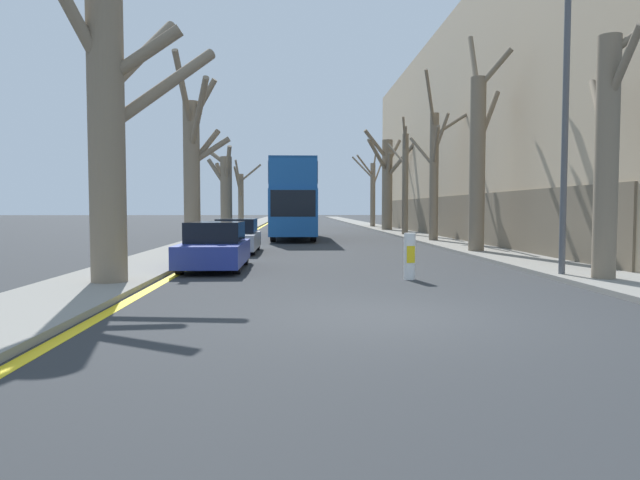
% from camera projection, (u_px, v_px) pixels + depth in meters
% --- Properties ---
extents(ground_plane, '(300.00, 300.00, 0.00)m').
position_uv_depth(ground_plane, '(387.00, 316.00, 9.48)').
color(ground_plane, '#2B2D30').
extents(sidewalk_left, '(2.43, 120.00, 0.12)m').
position_uv_depth(sidewalk_left, '(250.00, 225.00, 59.08)').
color(sidewalk_left, gray).
rests_on(sidewalk_left, ground).
extents(sidewalk_right, '(2.43, 120.00, 0.12)m').
position_uv_depth(sidewalk_right, '(368.00, 225.00, 59.63)').
color(sidewalk_right, gray).
rests_on(sidewalk_right, ground).
extents(building_facade_right, '(10.08, 43.54, 12.88)m').
position_uv_depth(building_facade_right, '(514.00, 135.00, 36.05)').
color(building_facade_right, tan).
rests_on(building_facade_right, ground).
extents(kerb_line_stripe, '(0.24, 120.00, 0.01)m').
position_uv_depth(kerb_line_stripe, '(264.00, 226.00, 59.14)').
color(kerb_line_stripe, yellow).
rests_on(kerb_line_stripe, ground).
extents(street_tree_left_0, '(3.84, 3.80, 9.15)m').
position_uv_depth(street_tree_left_0, '(110.00, 120.00, 12.91)').
color(street_tree_left_0, '#7A6B56').
rests_on(street_tree_left_0, ground).
extents(street_tree_left_1, '(1.92, 3.24, 7.67)m').
position_uv_depth(street_tree_left_1, '(193.00, 165.00, 23.17)').
color(street_tree_left_1, '#7A6B56').
rests_on(street_tree_left_1, ground).
extents(street_tree_left_2, '(2.05, 2.46, 5.65)m').
position_uv_depth(street_tree_left_2, '(225.00, 192.00, 34.54)').
color(street_tree_left_2, '#7A6B56').
rests_on(street_tree_left_2, ground).
extents(street_tree_left_3, '(2.05, 3.08, 5.57)m').
position_uv_depth(street_tree_left_3, '(241.00, 198.00, 45.07)').
color(street_tree_left_3, '#7A6B56').
rests_on(street_tree_left_3, ground).
extents(street_tree_right_0, '(2.17, 3.53, 6.94)m').
position_uv_depth(street_tree_right_0, '(609.00, 148.00, 13.50)').
color(street_tree_right_0, '#7A6B56').
rests_on(street_tree_right_0, ground).
extents(street_tree_right_1, '(1.54, 3.10, 9.06)m').
position_uv_depth(street_tree_right_1, '(478.00, 156.00, 22.44)').
color(street_tree_right_1, '#7A6B56').
rests_on(street_tree_right_1, ground).
extents(street_tree_right_2, '(2.70, 3.73, 8.64)m').
position_uv_depth(street_tree_right_2, '(434.00, 169.00, 29.91)').
color(street_tree_right_2, '#7A6B56').
rests_on(street_tree_right_2, ground).
extents(street_tree_right_3, '(1.04, 3.49, 7.58)m').
position_uv_depth(street_tree_right_3, '(405.00, 180.00, 37.13)').
color(street_tree_right_3, '#7A6B56').
rests_on(street_tree_right_3, ground).
extents(street_tree_right_4, '(3.79, 4.33, 7.90)m').
position_uv_depth(street_tree_right_4, '(387.00, 180.00, 44.95)').
color(street_tree_right_4, '#7A6B56').
rests_on(street_tree_right_4, ground).
extents(street_tree_right_5, '(3.17, 4.03, 7.13)m').
position_uv_depth(street_tree_right_5, '(372.00, 190.00, 53.47)').
color(street_tree_right_5, '#7A6B56').
rests_on(street_tree_right_5, ground).
extents(double_decker_bus, '(2.55, 10.68, 4.46)m').
position_uv_depth(double_decker_bus, '(293.00, 196.00, 33.91)').
color(double_decker_bus, '#19519E').
rests_on(double_decker_bus, ground).
extents(parked_car_0, '(1.77, 4.14, 1.39)m').
position_uv_depth(parked_car_0, '(215.00, 247.00, 16.82)').
color(parked_car_0, navy).
rests_on(parked_car_0, ground).
extents(parked_car_1, '(1.72, 4.45, 1.37)m').
position_uv_depth(parked_car_1, '(237.00, 237.00, 23.19)').
color(parked_car_1, '#9EA3AD').
rests_on(parked_car_1, ground).
extents(lamp_post, '(1.40, 0.20, 8.37)m').
position_uv_depth(lamp_post, '(562.00, 95.00, 14.30)').
color(lamp_post, '#4C4F54').
rests_on(lamp_post, ground).
extents(traffic_bollard, '(0.29, 0.30, 1.17)m').
position_uv_depth(traffic_bollard, '(410.00, 256.00, 14.34)').
color(traffic_bollard, white).
rests_on(traffic_bollard, ground).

